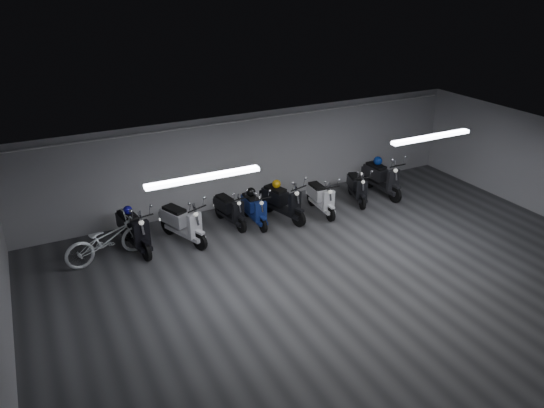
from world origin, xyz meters
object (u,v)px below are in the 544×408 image
bicycle (106,235)px  scooter_2 (182,217)px  scooter_1 (133,224)px  scooter_4 (254,204)px  scooter_9 (383,173)px  helmet_0 (128,210)px  helmet_2 (378,161)px  scooter_6 (321,193)px  scooter_5 (283,196)px  helmet_3 (251,192)px  helmet_1 (276,184)px  scooter_3 (230,205)px  scooter_8 (358,183)px

bicycle → scooter_2: bearing=-100.3°
scooter_1 → scooter_2: bearing=-16.9°
scooter_4 → scooter_9: size_ratio=0.83×
helmet_0 → helmet_2: 7.84m
scooter_6 → scooter_5: bearing=175.6°
scooter_4 → helmet_3: (0.00, 0.23, 0.28)m
scooter_2 → scooter_5: bearing=-21.2°
scooter_2 → helmet_1: size_ratio=7.70×
scooter_3 → scooter_9: size_ratio=0.84×
scooter_5 → helmet_1: 0.40m
helmet_3 → scooter_5: bearing=-19.8°
scooter_2 → scooter_3: size_ratio=1.15×
scooter_2 → scooter_9: 6.57m
scooter_4 → helmet_1: scooter_4 is taller
helmet_3 → scooter_3: bearing=178.8°
scooter_6 → helmet_2: scooter_6 is taller
scooter_1 → helmet_2: bearing=-7.9°
bicycle → helmet_1: 4.83m
scooter_5 → scooter_8: bearing=-15.1°
scooter_8 → helmet_1: size_ratio=6.68×
scooter_6 → bicycle: size_ratio=0.82×
scooter_3 → scooter_4: (0.64, -0.24, -0.00)m
scooter_1 → scooter_4: size_ratio=1.19×
scooter_3 → helmet_0: scooter_3 is taller
scooter_9 → scooter_2: bearing=-179.9°
scooter_3 → bicycle: (-3.39, -0.36, 0.06)m
scooter_2 → helmet_3: (2.11, 0.32, 0.18)m
scooter_3 → scooter_4: size_ratio=1.01×
helmet_3 → scooter_2: bearing=-171.3°
helmet_0 → scooter_3: bearing=-1.8°
scooter_5 → scooter_9: scooter_9 is taller
scooter_4 → scooter_8: scooter_8 is taller
scooter_9 → helmet_1: (-3.69, 0.13, 0.27)m
scooter_3 → helmet_3: size_ratio=6.49×
bicycle → helmet_3: bearing=-96.1°
scooter_9 → helmet_0: scooter_9 is taller
helmet_1 → helmet_3: 0.79m
scooter_5 → helmet_0: (-4.23, 0.40, 0.31)m
scooter_2 → scooter_3: scooter_2 is taller
scooter_3 → helmet_0: bearing=168.7°
scooter_3 → scooter_6: 2.72m
helmet_2 → scooter_9: bearing=-88.9°
scooter_4 → helmet_1: 0.89m
scooter_2 → bicycle: scooter_2 is taller
scooter_8 → helmet_0: 6.85m
scooter_3 → scooter_6: bearing=-19.8°
scooter_1 → scooter_6: 5.37m
scooter_5 → bicycle: 4.88m
scooter_3 → helmet_1: scooter_3 is taller
scooter_2 → helmet_3: bearing=-12.9°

